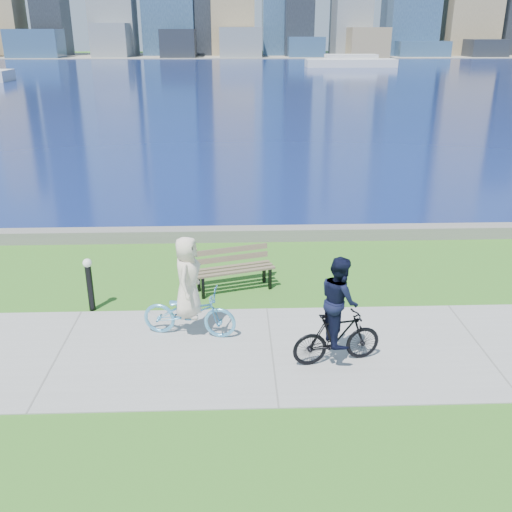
{
  "coord_description": "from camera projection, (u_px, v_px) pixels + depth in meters",
  "views": [
    {
      "loc": [
        -0.64,
        -9.31,
        5.66
      ],
      "look_at": [
        -0.22,
        2.14,
        1.1
      ],
      "focal_mm": 40.0,
      "sensor_mm": 36.0,
      "label": 1
    }
  ],
  "objects": [
    {
      "name": "park_bench",
      "position": [
        233.0,
        266.0,
        13.18
      ],
      "size": [
        1.94,
        1.13,
        0.95
      ],
      "rotation": [
        0.0,
        0.0,
        0.29
      ],
      "color": "black",
      "rests_on": "ground"
    },
    {
      "name": "seawall",
      "position": [
        259.0,
        234.0,
        16.46
      ],
      "size": [
        90.0,
        0.5,
        0.35
      ],
      "primitive_type": "cube",
      "color": "slate",
      "rests_on": "ground"
    },
    {
      "name": "ground",
      "position": [
        272.0,
        352.0,
        10.77
      ],
      "size": [
        320.0,
        320.0,
        0.0
      ],
      "primitive_type": "plane",
      "color": "#2D681B",
      "rests_on": "ground"
    },
    {
      "name": "concrete_path",
      "position": [
        272.0,
        351.0,
        10.76
      ],
      "size": [
        80.0,
        3.5,
        0.02
      ],
      "primitive_type": "cube",
      "color": "gray",
      "rests_on": "ground"
    },
    {
      "name": "bollard_lamp",
      "position": [
        89.0,
        281.0,
        12.11
      ],
      "size": [
        0.19,
        0.19,
        1.2
      ],
      "color": "black",
      "rests_on": "ground"
    },
    {
      "name": "far_shore",
      "position": [
        237.0,
        55.0,
        131.43
      ],
      "size": [
        320.0,
        30.0,
        0.12
      ],
      "primitive_type": "cube",
      "color": "gray",
      "rests_on": "ground"
    },
    {
      "name": "cyclist_woman",
      "position": [
        189.0,
        300.0,
        11.06
      ],
      "size": [
        0.98,
        1.95,
        2.05
      ],
      "rotation": [
        0.0,
        0.0,
        1.38
      ],
      "color": "#5FB7E7",
      "rests_on": "ground"
    },
    {
      "name": "ferry_far",
      "position": [
        351.0,
        62.0,
        91.82
      ],
      "size": [
        14.42,
        4.12,
        1.96
      ],
      "color": "silver",
      "rests_on": "ground"
    },
    {
      "name": "cyclist_man",
      "position": [
        338.0,
        319.0,
        10.09
      ],
      "size": [
        0.79,
        1.71,
        2.05
      ],
      "rotation": [
        0.0,
        0.0,
        1.77
      ],
      "color": "black",
      "rests_on": "ground"
    },
    {
      "name": "bay_water",
      "position": [
        239.0,
        74.0,
        77.61
      ],
      "size": [
        320.0,
        131.0,
        0.01
      ],
      "primitive_type": "cube",
      "color": "#0C1A4F",
      "rests_on": "ground"
    }
  ]
}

